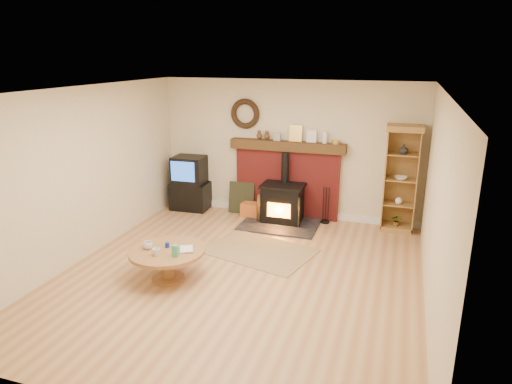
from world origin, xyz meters
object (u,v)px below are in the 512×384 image
(curio_cabinet, at_px, (401,179))
(wood_stove, at_px, (282,204))
(tv_unit, at_px, (190,184))
(coffee_table, at_px, (167,255))

(curio_cabinet, bearing_deg, wood_stove, -172.24)
(wood_stove, relative_size, tv_unit, 1.29)
(wood_stove, bearing_deg, curio_cabinet, 7.76)
(wood_stove, height_order, curio_cabinet, curio_cabinet)
(tv_unit, xyz_separation_m, coffee_table, (1.04, -2.88, -0.16))
(coffee_table, bearing_deg, curio_cabinet, 44.62)
(curio_cabinet, distance_m, coffee_table, 4.26)
(tv_unit, relative_size, curio_cabinet, 0.57)
(tv_unit, xyz_separation_m, curio_cabinet, (4.04, 0.09, 0.43))
(wood_stove, relative_size, curio_cabinet, 0.74)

